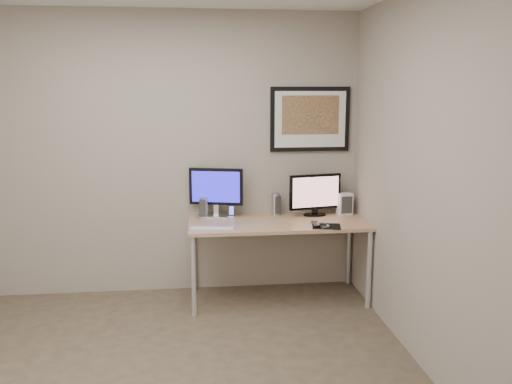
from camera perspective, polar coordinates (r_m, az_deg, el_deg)
floor at (r=3.84m, az=-10.21°, el=-19.06°), size 3.60×3.60×0.00m
room at (r=3.79m, az=-10.64°, el=6.73°), size 3.60×3.60×3.60m
desk at (r=4.89m, az=2.30°, el=-3.84°), size 1.60×0.70×0.73m
framed_art at (r=5.13m, az=5.70°, el=7.64°), size 0.75×0.04×0.60m
monitor_large at (r=5.00m, az=-4.22°, el=0.20°), size 0.49×0.21×0.46m
monitor_tv at (r=5.06m, az=6.24°, el=-0.18°), size 0.50×0.15×0.39m
speaker_left at (r=5.01m, az=-5.51°, el=-1.62°), size 0.10×0.10×0.19m
speaker_right at (r=5.10m, az=2.09°, el=-1.30°), size 0.11×0.11×0.20m
phone_dock at (r=5.01m, az=-2.58°, el=-2.02°), size 0.07×0.07×0.12m
keyboard at (r=4.61m, az=-4.65°, el=-3.86°), size 0.40×0.16×0.01m
mousepad at (r=4.73m, az=7.42°, el=-3.59°), size 0.28×0.26×0.00m
mouse at (r=4.69m, az=7.06°, el=-3.44°), size 0.09×0.12×0.04m
remote at (r=4.75m, az=6.30°, el=-3.36°), size 0.06×0.19×0.02m
fan_unit at (r=5.18m, az=9.31°, el=-1.24°), size 0.15×0.12×0.20m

